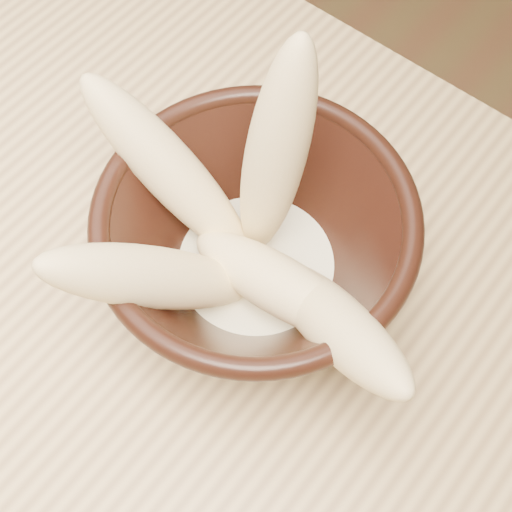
% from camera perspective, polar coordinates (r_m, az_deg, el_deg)
% --- Properties ---
extents(table, '(1.20, 0.80, 0.75)m').
position_cam_1_polar(table, '(0.55, -7.96, -19.25)').
color(table, '#DEBB7A').
rests_on(table, ground).
extents(bowl, '(0.20, 0.20, 0.11)m').
position_cam_1_polar(bowl, '(0.45, 0.00, 0.54)').
color(bowl, black).
rests_on(bowl, table).
extents(milk_puddle, '(0.11, 0.11, 0.02)m').
position_cam_1_polar(milk_puddle, '(0.48, 0.00, -0.95)').
color(milk_puddle, '#EFE8C0').
rests_on(milk_puddle, bowl).
extents(banana_upright, '(0.04, 0.08, 0.17)m').
position_cam_1_polar(banana_upright, '(0.42, 1.58, 8.05)').
color(banana_upright, '#F2D68F').
rests_on(banana_upright, bowl).
extents(banana_left, '(0.14, 0.05, 0.13)m').
position_cam_1_polar(banana_left, '(0.45, -6.94, 6.83)').
color(banana_left, '#F2D68F').
rests_on(banana_left, bowl).
extents(banana_right, '(0.15, 0.09, 0.12)m').
position_cam_1_polar(banana_right, '(0.41, 6.19, -5.27)').
color(banana_right, '#F2D68F').
rests_on(banana_right, bowl).
extents(banana_across, '(0.13, 0.04, 0.06)m').
position_cam_1_polar(banana_across, '(0.43, 1.68, -2.23)').
color(banana_across, '#F2D68F').
rests_on(banana_across, bowl).
extents(banana_front, '(0.10, 0.14, 0.13)m').
position_cam_1_polar(banana_front, '(0.41, -8.07, -1.72)').
color(banana_front, '#F2D68F').
rests_on(banana_front, bowl).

